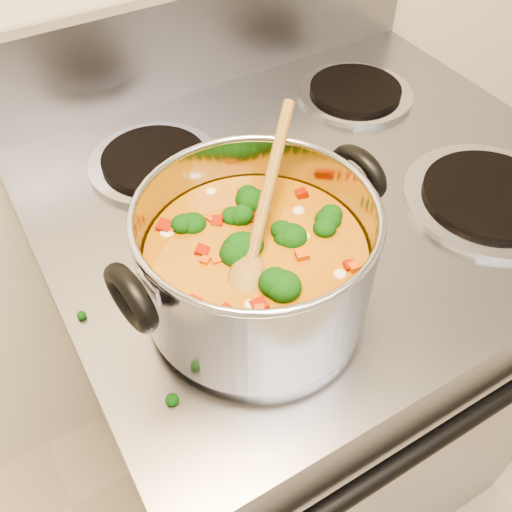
{
  "coord_description": "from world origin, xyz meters",
  "views": [
    {
      "loc": [
        -0.42,
        0.66,
        1.46
      ],
      "look_at": [
        -0.21,
        1.01,
        1.01
      ],
      "focal_mm": 40.0,
      "sensor_mm": 36.0,
      "label": 1
    }
  ],
  "objects": [
    {
      "name": "electric_range",
      "position": [
        -0.02,
        1.16,
        0.47
      ],
      "size": [
        0.78,
        0.7,
        1.08
      ],
      "color": "gray",
      "rests_on": "ground"
    },
    {
      "name": "stockpot",
      "position": [
        -0.21,
        1.01,
        1.0
      ],
      "size": [
        0.31,
        0.25,
        0.15
      ],
      "rotation": [
        0.0,
        0.0,
        0.13
      ],
      "color": "#A4A5AC",
      "rests_on": "electric_range"
    },
    {
      "name": "wooden_spoon",
      "position": [
        -0.21,
        1.02,
        1.04
      ],
      "size": [
        0.19,
        0.19,
        0.1
      ],
      "rotation": [
        0.0,
        0.0,
        0.81
      ],
      "color": "brown",
      "rests_on": "stockpot"
    },
    {
      "name": "cooktop_crumbs",
      "position": [
        -0.25,
        1.01,
        0.92
      ],
      "size": [
        0.22,
        0.34,
        0.01
      ],
      "color": "black",
      "rests_on": "electric_range"
    }
  ]
}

